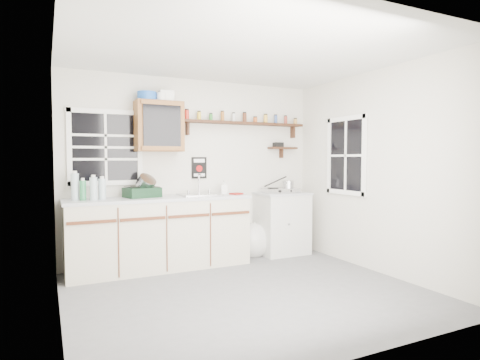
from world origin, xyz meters
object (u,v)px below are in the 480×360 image
object	(u,v)px
spice_shelf	(244,123)
hotplate	(281,190)
main_cabinet	(160,233)
dish_rack	(143,189)
right_cabinet	(282,223)
upper_cabinet	(159,126)

from	to	relation	value
spice_shelf	hotplate	bearing A→B (deg)	-22.69
main_cabinet	dish_rack	distance (m)	0.59
main_cabinet	hotplate	xyz separation A→B (m)	(1.80, 0.01, 0.48)
main_cabinet	hotplate	size ratio (longest dim) A/B	4.26
spice_shelf	right_cabinet	bearing A→B (deg)	-19.41
upper_cabinet	hotplate	size ratio (longest dim) A/B	1.20
upper_cabinet	main_cabinet	bearing A→B (deg)	-103.68
upper_cabinet	spice_shelf	xyz separation A→B (m)	(1.27, 0.07, 0.11)
dish_rack	hotplate	distance (m)	2.00
main_cabinet	spice_shelf	bearing A→B (deg)	9.29
right_cabinet	hotplate	bearing A→B (deg)	-150.76
spice_shelf	hotplate	world-z (taller)	spice_shelf
upper_cabinet	spice_shelf	bearing A→B (deg)	3.12
main_cabinet	right_cabinet	world-z (taller)	main_cabinet
spice_shelf	hotplate	size ratio (longest dim) A/B	3.52
dish_rack	hotplate	xyz separation A→B (m)	(2.00, -0.05, -0.07)
main_cabinet	right_cabinet	distance (m)	1.84
upper_cabinet	spice_shelf	distance (m)	1.27
right_cabinet	upper_cabinet	distance (m)	2.26
right_cabinet	spice_shelf	bearing A→B (deg)	160.59
dish_rack	hotplate	bearing A→B (deg)	-14.86
main_cabinet	upper_cabinet	bearing A→B (deg)	76.32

